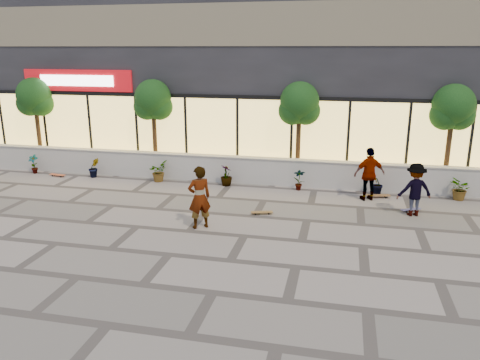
% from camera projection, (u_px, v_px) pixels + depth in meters
% --- Properties ---
extents(ground, '(80.00, 80.00, 0.00)m').
position_uv_depth(ground, '(169.00, 255.00, 12.02)').
color(ground, gray).
rests_on(ground, ground).
extents(planter_wall, '(22.00, 0.42, 1.04)m').
position_uv_depth(planter_wall, '(232.00, 169.00, 18.45)').
color(planter_wall, beige).
rests_on(planter_wall, ground).
extents(retail_building, '(24.00, 9.17, 8.50)m').
position_uv_depth(retail_building, '(258.00, 67.00, 22.60)').
color(retail_building, black).
rests_on(retail_building, ground).
extents(shrub_a, '(0.43, 0.29, 0.81)m').
position_uv_depth(shrub_a, '(34.00, 164.00, 19.75)').
color(shrub_a, '#133D15').
rests_on(shrub_a, ground).
extents(shrub_b, '(0.57, 0.57, 0.81)m').
position_uv_depth(shrub_b, '(94.00, 168.00, 19.16)').
color(shrub_b, '#133D15').
rests_on(shrub_b, ground).
extents(shrub_c, '(0.68, 0.77, 0.81)m').
position_uv_depth(shrub_c, '(158.00, 171.00, 18.58)').
color(shrub_c, '#133D15').
rests_on(shrub_c, ground).
extents(shrub_d, '(0.64, 0.64, 0.81)m').
position_uv_depth(shrub_d, '(226.00, 175.00, 17.99)').
color(shrub_d, '#133D15').
rests_on(shrub_d, ground).
extents(shrub_e, '(0.46, 0.35, 0.81)m').
position_uv_depth(shrub_e, '(299.00, 180.00, 17.40)').
color(shrub_e, '#133D15').
rests_on(shrub_e, ground).
extents(shrub_f, '(0.55, 0.57, 0.81)m').
position_uv_depth(shrub_f, '(377.00, 184.00, 16.82)').
color(shrub_f, '#133D15').
rests_on(shrub_f, ground).
extents(shrub_g, '(0.77, 0.84, 0.81)m').
position_uv_depth(shrub_g, '(461.00, 189.00, 16.23)').
color(shrub_g, '#133D15').
rests_on(shrub_g, ground).
extents(tree_west, '(1.60, 1.50, 3.92)m').
position_uv_depth(tree_west, '(35.00, 99.00, 20.33)').
color(tree_west, '#402D16').
rests_on(tree_west, ground).
extents(tree_midwest, '(1.60, 1.50, 3.92)m').
position_uv_depth(tree_midwest, '(153.00, 102.00, 19.18)').
color(tree_midwest, '#402D16').
rests_on(tree_midwest, ground).
extents(tree_mideast, '(1.60, 1.50, 3.92)m').
position_uv_depth(tree_mideast, '(299.00, 106.00, 17.92)').
color(tree_mideast, '#402D16').
rests_on(tree_mideast, ground).
extents(tree_east, '(1.60, 1.50, 3.92)m').
position_uv_depth(tree_east, '(453.00, 110.00, 16.77)').
color(tree_east, '#402D16').
rests_on(tree_east, ground).
extents(skater_center, '(0.82, 0.76, 1.87)m').
position_uv_depth(skater_center, '(199.00, 197.00, 13.59)').
color(skater_center, silver).
rests_on(skater_center, ground).
extents(skater_right_near, '(1.18, 0.81, 1.86)m').
position_uv_depth(skater_right_near, '(369.00, 174.00, 16.12)').
color(skater_right_near, silver).
rests_on(skater_right_near, ground).
extents(skater_right_far, '(1.22, 0.91, 1.69)m').
position_uv_depth(skater_right_far, '(415.00, 190.00, 14.65)').
color(skater_right_far, maroon).
rests_on(skater_right_far, ground).
extents(skateboard_center, '(0.72, 0.38, 0.08)m').
position_uv_depth(skateboard_center, '(262.00, 212.00, 14.93)').
color(skateboard_center, brown).
rests_on(skateboard_center, ground).
extents(skateboard_left, '(0.74, 0.29, 0.09)m').
position_uv_depth(skateboard_left, '(58.00, 175.00, 19.34)').
color(skateboard_left, '#E0582A').
rests_on(skateboard_left, ground).
extents(skateboard_right_near, '(0.87, 0.39, 0.10)m').
position_uv_depth(skateboard_right_near, '(378.00, 195.00, 16.58)').
color(skateboard_right_near, brown).
rests_on(skateboard_right_near, ground).
extents(skateboard_right_far, '(0.68, 0.51, 0.08)m').
position_uv_depth(skateboard_right_far, '(411.00, 209.00, 15.19)').
color(skateboard_right_far, '#4D4A88').
rests_on(skateboard_right_far, ground).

